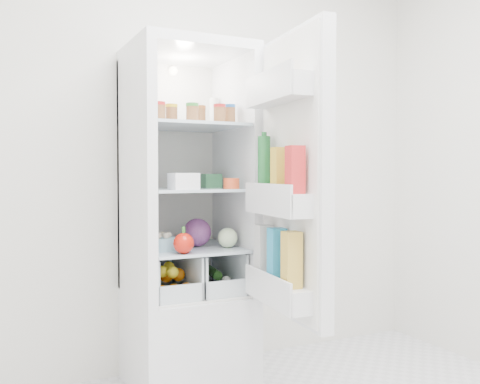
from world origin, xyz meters
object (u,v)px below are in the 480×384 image
refrigerator (184,261)px  red_cabbage (197,232)px  mushroom_bowl (162,244)px  fridge_door (290,183)px

refrigerator → red_cabbage: (0.05, -0.06, 0.16)m
red_cabbage → refrigerator: bearing=127.5°
refrigerator → mushroom_bowl: bearing=-142.3°
refrigerator → red_cabbage: 0.18m
mushroom_bowl → red_cabbage: bearing=16.8°
refrigerator → fridge_door: bearing=-67.0°
red_cabbage → fridge_door: 0.67m
refrigerator → mushroom_bowl: (-0.17, -0.13, 0.11)m
refrigerator → red_cabbage: size_ratio=12.10×
fridge_door → mushroom_bowl: bearing=46.3°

